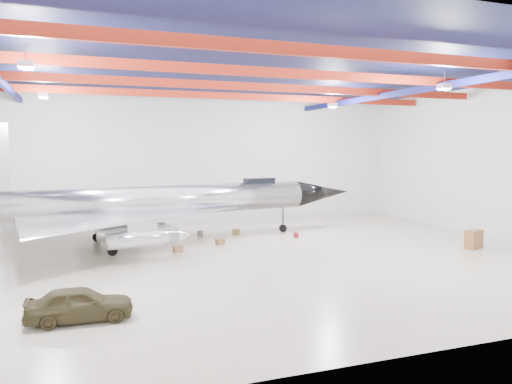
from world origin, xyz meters
name	(u,v)px	position (x,y,z in m)	size (l,w,h in m)	color
floor	(229,259)	(0.00, 0.00, 0.00)	(40.00, 40.00, 0.00)	beige
wall_back	(177,160)	(0.00, 15.00, 5.50)	(40.00, 40.00, 0.00)	silver
wall_right	(497,162)	(20.00, 0.00, 5.50)	(30.00, 30.00, 0.00)	silver
ceiling	(228,68)	(0.00, 0.00, 11.00)	(40.00, 40.00, 0.00)	#0A0F38
ceiling_structure	(228,80)	(0.00, 0.00, 10.32)	(39.50, 29.50, 1.08)	maroon
jet_aircraft	(165,205)	(-2.61, 6.44, 2.61)	(29.13, 18.67, 7.95)	silver
jeep	(80,304)	(-8.33, -8.11, 0.66)	(1.56, 3.89, 1.32)	#3C341E
desk	(474,239)	(15.76, -2.49, 0.60)	(1.32, 0.66, 1.21)	brown
crate_ply	(178,249)	(-2.41, 2.99, 0.20)	(0.56, 0.45, 0.39)	olive
toolbox_red	(134,239)	(-4.58, 7.63, 0.15)	(0.44, 0.35, 0.31)	maroon
parts_bin	(236,232)	(3.02, 7.96, 0.19)	(0.54, 0.43, 0.38)	olive
tool_chest	(296,235)	(6.63, 5.06, 0.18)	(0.40, 0.40, 0.36)	maroon
oil_barrel	(220,242)	(0.76, 4.48, 0.19)	(0.55, 0.44, 0.38)	olive
spares_box	(200,233)	(0.28, 8.17, 0.20)	(0.44, 0.44, 0.40)	#59595B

